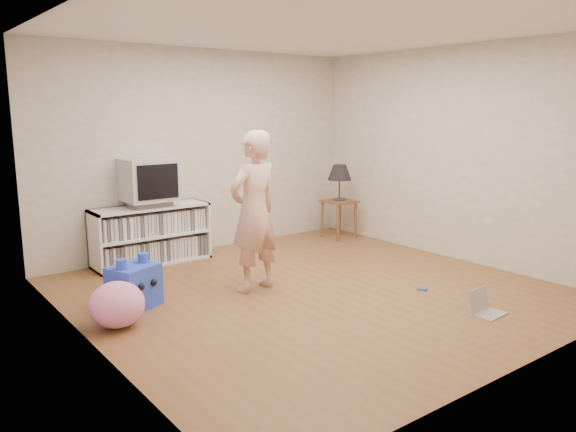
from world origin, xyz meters
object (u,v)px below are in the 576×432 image
(table_lamp, at_px, (340,173))
(person, at_px, (254,212))
(crt_tv, at_px, (149,180))
(side_table, at_px, (339,209))
(media_unit, at_px, (151,234))
(dvd_deck, at_px, (150,203))
(plush_pink, at_px, (117,305))
(plush_blue, at_px, (134,286))
(laptop, at_px, (484,307))

(table_lamp, distance_m, person, 2.62)
(crt_tv, height_order, side_table, crt_tv)
(media_unit, height_order, dvd_deck, dvd_deck)
(plush_pink, bearing_deg, plush_blue, 51.07)
(plush_blue, bearing_deg, crt_tv, 38.18)
(crt_tv, xyz_separation_m, laptop, (1.70, -3.46, -0.96))
(plush_pink, bearing_deg, table_lamp, 19.82)
(crt_tv, height_order, laptop, crt_tv)
(dvd_deck, height_order, crt_tv, crt_tv)
(side_table, bearing_deg, person, -151.74)
(dvd_deck, distance_m, table_lamp, 2.76)
(dvd_deck, xyz_separation_m, plush_blue, (-0.78, -1.36, -0.52))
(table_lamp, height_order, plush_pink, table_lamp)
(side_table, bearing_deg, table_lamp, 180.00)
(side_table, bearing_deg, laptop, -108.37)
(crt_tv, relative_size, table_lamp, 1.17)
(dvd_deck, relative_size, laptop, 1.35)
(media_unit, xyz_separation_m, laptop, (1.70, -3.48, -0.29))
(media_unit, distance_m, crt_tv, 0.67)
(person, distance_m, plush_pink, 1.64)
(media_unit, distance_m, table_lamp, 2.81)
(dvd_deck, bearing_deg, side_table, -7.74)
(laptop, distance_m, plush_pink, 3.28)
(media_unit, relative_size, side_table, 2.55)
(media_unit, bearing_deg, dvd_deck, -90.00)
(side_table, bearing_deg, plush_blue, -164.19)
(table_lamp, relative_size, laptop, 1.54)
(crt_tv, xyz_separation_m, person, (0.42, -1.61, -0.20))
(crt_tv, height_order, table_lamp, crt_tv)
(dvd_deck, distance_m, crt_tv, 0.29)
(table_lamp, bearing_deg, media_unit, 171.94)
(media_unit, height_order, laptop, media_unit)
(table_lamp, bearing_deg, person, -151.74)
(person, bearing_deg, dvd_deck, -84.49)
(person, relative_size, plush_pink, 3.51)
(plush_blue, bearing_deg, laptop, -62.24)
(table_lamp, bearing_deg, crt_tv, 172.33)
(dvd_deck, bearing_deg, plush_pink, -121.98)
(crt_tv, distance_m, plush_blue, 1.76)
(dvd_deck, bearing_deg, person, -75.42)
(dvd_deck, xyz_separation_m, table_lamp, (2.72, -0.37, 0.21))
(side_table, relative_size, person, 0.34)
(media_unit, height_order, crt_tv, crt_tv)
(side_table, bearing_deg, plush_pink, -160.18)
(person, distance_m, laptop, 2.38)
(laptop, xyz_separation_m, plush_blue, (-2.48, 2.10, 0.15))
(side_table, xyz_separation_m, table_lamp, (-0.00, 0.00, 0.53))
(media_unit, xyz_separation_m, person, (0.42, -1.62, 0.47))
(media_unit, distance_m, person, 1.74)
(plush_blue, distance_m, plush_pink, 0.49)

